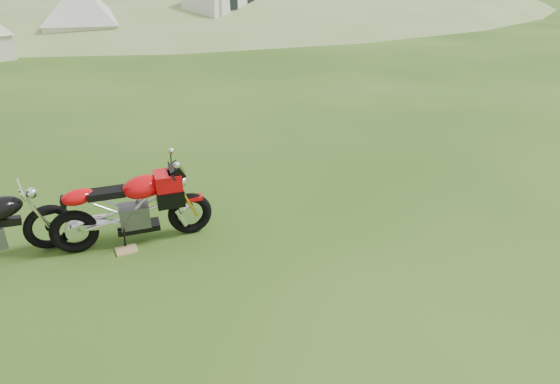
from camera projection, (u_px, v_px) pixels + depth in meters
ground at (287, 261)px, 6.04m from camera, size 120.00×120.00×0.00m
hillside at (223, 3)px, 47.65m from camera, size 80.00×64.00×8.00m
hedgerow at (223, 3)px, 47.65m from camera, size 36.00×1.20×8.60m
sport_motorcycle at (131, 202)px, 6.22m from camera, size 2.08×1.13×1.21m
plywood_board at (127, 250)px, 6.26m from camera, size 0.31×0.27×0.02m
tent_mid at (82, 14)px, 22.15m from camera, size 4.19×4.19×2.74m
caravan at (227, 11)px, 25.25m from camera, size 5.68×4.27×2.43m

